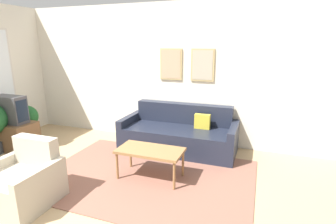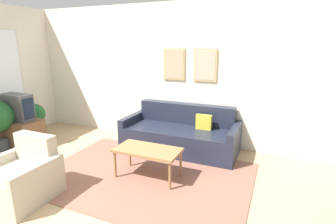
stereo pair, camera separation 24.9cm
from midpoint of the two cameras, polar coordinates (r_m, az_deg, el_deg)
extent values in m
plane|color=tan|center=(3.64, -22.63, -18.65)|extent=(16.00, 16.00, 0.00)
cube|color=brown|center=(4.07, -6.50, -13.75)|extent=(3.10, 2.19, 0.01)
cube|color=silver|center=(5.35, -4.56, 8.33)|extent=(8.00, 0.06, 2.70)
cube|color=tan|center=(5.14, -0.73, 10.35)|extent=(0.44, 0.03, 0.60)
cube|color=tan|center=(5.13, -0.80, 10.34)|extent=(0.38, 0.01, 0.54)
cube|color=tan|center=(4.96, 6.09, 10.12)|extent=(0.44, 0.03, 0.60)
cube|color=#A89E89|center=(4.94, 6.05, 10.10)|extent=(0.38, 0.01, 0.54)
cube|color=#1E2333|center=(4.89, 0.77, -5.91)|extent=(1.87, 0.90, 0.44)
cube|color=#1E2333|center=(5.08, 2.08, -0.25)|extent=(1.87, 0.20, 0.38)
cube|color=#1E2333|center=(5.25, -9.54, -3.83)|extent=(0.12, 0.90, 0.58)
cube|color=#1E2333|center=(4.66, 12.48, -6.42)|extent=(0.12, 0.90, 0.58)
cube|color=gold|center=(4.77, 6.00, -2.16)|extent=(0.28, 0.10, 0.28)
cube|color=olive|center=(3.85, -5.77, -8.38)|extent=(0.95, 0.49, 0.04)
cylinder|color=olive|center=(3.98, -12.80, -11.48)|extent=(0.04, 0.04, 0.41)
cylinder|color=olive|center=(3.62, -0.68, -13.84)|extent=(0.04, 0.04, 0.41)
cylinder|color=olive|center=(4.30, -9.82, -9.29)|extent=(0.04, 0.04, 0.41)
cylinder|color=olive|center=(3.97, 1.45, -11.17)|extent=(0.04, 0.04, 0.41)
cube|color=brown|center=(5.83, -31.63, -4.38)|extent=(0.82, 0.51, 0.51)
cube|color=#424247|center=(5.70, -32.31, 0.46)|extent=(0.61, 0.28, 0.51)
cube|color=#192333|center=(5.46, -30.28, 0.20)|extent=(0.01, 0.23, 0.40)
cube|color=#B2A893|center=(3.86, -31.07, -14.16)|extent=(0.60, 0.76, 0.41)
cube|color=#B2A893|center=(3.88, -28.42, -7.36)|extent=(0.60, 0.16, 0.37)
cube|color=#B2A893|center=(4.10, -34.33, -12.08)|extent=(0.09, 0.76, 0.53)
cube|color=#B2A893|center=(3.59, -27.55, -14.78)|extent=(0.09, 0.76, 0.53)
cylinder|color=beige|center=(6.25, -28.98, -4.46)|extent=(0.27, 0.27, 0.17)
cylinder|color=#51381E|center=(6.21, -29.15, -3.12)|extent=(0.04, 0.04, 0.13)
sphere|color=#1E5628|center=(6.15, -29.45, -0.84)|extent=(0.44, 0.44, 0.44)
cylinder|color=#935638|center=(6.11, -30.25, -5.14)|extent=(0.25, 0.25, 0.15)
cylinder|color=#51381E|center=(6.07, -30.40, -3.99)|extent=(0.04, 0.04, 0.11)
sphere|color=#1E5628|center=(6.02, -30.66, -2.11)|extent=(0.36, 0.36, 0.36)
camera|label=1|loc=(0.12, -91.67, -0.43)|focal=28.00mm
camera|label=2|loc=(0.12, 88.33, 0.43)|focal=28.00mm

